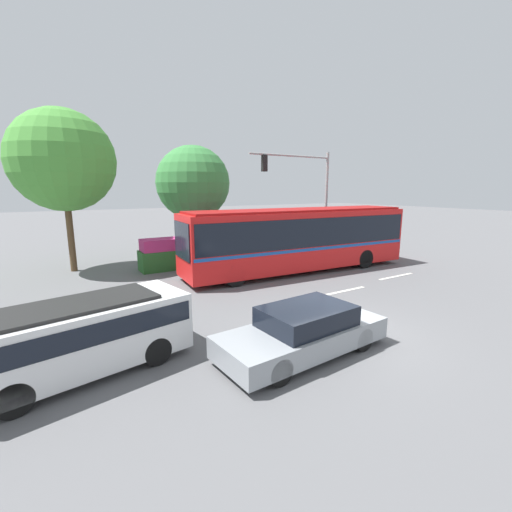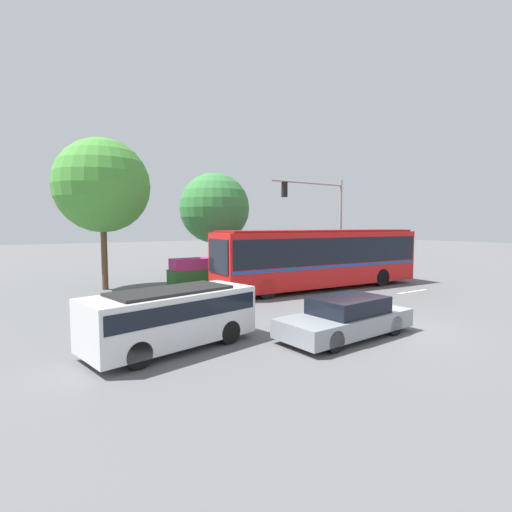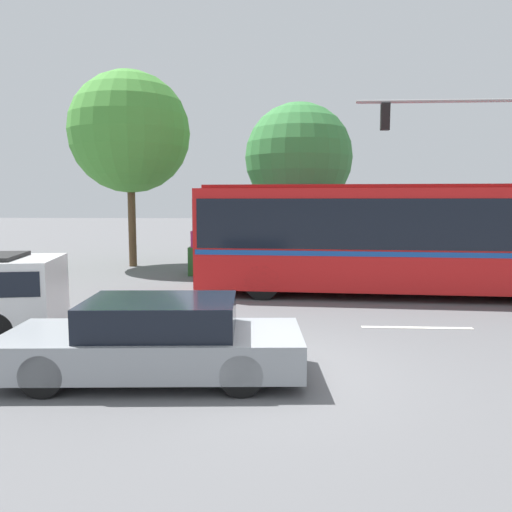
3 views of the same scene
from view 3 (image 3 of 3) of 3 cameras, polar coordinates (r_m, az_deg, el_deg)
name	(u,v)px [view 3 (image 3 of 3)]	position (r m, az deg, el deg)	size (l,w,h in m)	color
ground_plane	(259,372)	(8.47, 0.39, -12.86)	(140.00, 140.00, 0.00)	#5B5B5E
city_bus	(408,233)	(15.33, 16.69, 2.47)	(12.32, 3.26, 3.21)	red
sedan_foreground	(156,340)	(8.20, -11.20, -9.28)	(4.72, 2.11, 1.25)	gray
traffic_light_pole	(481,155)	(19.19, 23.96, 10.37)	(5.85, 0.24, 6.47)	gray
flowering_hedge	(337,253)	(19.01, 9.11, 0.28)	(10.96, 1.20, 1.65)	#286028
street_tree_left	(130,133)	(22.10, -14.00, 13.30)	(4.95, 4.95, 8.03)	brown
street_tree_centre	(299,158)	(21.71, 4.81, 10.96)	(4.50, 4.50, 6.81)	brown
lane_stripe_near	(417,328)	(11.73, 17.62, -7.68)	(2.40, 0.16, 0.01)	silver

